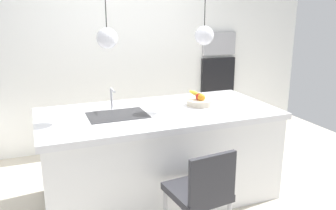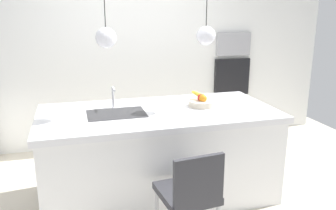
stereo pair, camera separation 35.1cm
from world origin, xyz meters
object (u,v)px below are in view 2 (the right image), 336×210
at_px(microwave, 233,44).
at_px(chair_near, 190,192).
at_px(oven, 232,77).
at_px(fruit_bowl, 202,101).

xyz_separation_m(microwave, chair_near, (-1.52, -2.48, -0.91)).
height_order(microwave, oven, microwave).
relative_size(microwave, oven, 0.96).
distance_m(oven, chair_near, 2.94).
distance_m(fruit_bowl, oven, 1.87).
relative_size(microwave, chair_near, 0.62).
distance_m(fruit_bowl, chair_near, 1.15).
relative_size(fruit_bowl, chair_near, 0.32).
relative_size(oven, chair_near, 0.64).
height_order(microwave, chair_near, microwave).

